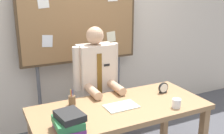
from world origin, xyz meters
The scene contains 9 objects.
back_wall centered at (0.00, 1.30, 1.35)m, with size 6.40×0.08×2.70m, color beige.
desk centered at (0.00, 0.00, 0.66)m, with size 1.73×0.76×0.75m.
person centered at (0.00, 0.60, 0.68)m, with size 0.55×0.56×1.45m.
bulletin_board centered at (0.00, 1.10, 1.47)m, with size 1.54×0.09×2.05m.
book_stack centered at (-0.59, -0.23, 0.83)m, with size 0.24×0.31×0.16m.
open_notebook centered at (0.00, -0.02, 0.76)m, with size 0.32×0.20×0.01m, color silver.
desk_clock centered at (0.58, 0.10, 0.80)m, with size 0.12×0.04×0.12m.
coffee_mug centered at (0.47, -0.26, 0.79)m, with size 0.09×0.09×0.09m, color white.
pen_holder centered at (-0.41, 0.24, 0.80)m, with size 0.07×0.07×0.16m.
Camera 1 is at (-1.13, -2.12, 1.86)m, focal length 43.05 mm.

